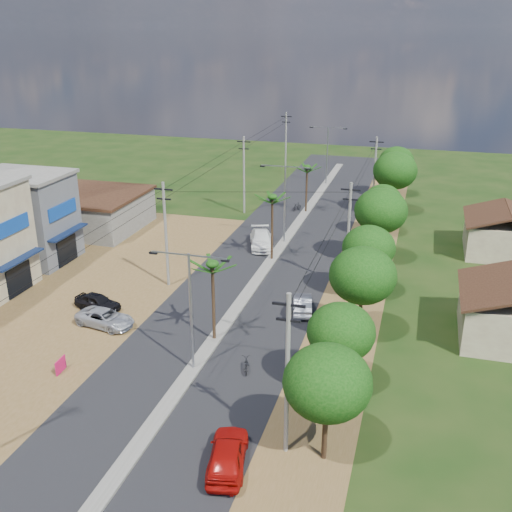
# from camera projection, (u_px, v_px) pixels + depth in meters

# --- Properties ---
(ground) EXTENTS (160.00, 160.00, 0.00)m
(ground) POSITION_uv_depth(u_px,v_px,m) (193.00, 370.00, 38.41)
(ground) COLOR black
(ground) RESTS_ON ground
(road) EXTENTS (12.00, 110.00, 0.04)m
(road) POSITION_uv_depth(u_px,v_px,m) (257.00, 280.00, 51.86)
(road) COLOR black
(road) RESTS_ON ground
(median) EXTENTS (1.00, 90.00, 0.18)m
(median) POSITION_uv_depth(u_px,v_px,m) (266.00, 267.00, 54.53)
(median) COLOR #605E56
(median) RESTS_ON ground
(dirt_lot_west) EXTENTS (18.00, 46.00, 0.04)m
(dirt_lot_west) POSITION_uv_depth(u_px,v_px,m) (60.00, 293.00, 49.43)
(dirt_lot_west) COLOR brown
(dirt_lot_west) RESTS_ON ground
(dirt_shoulder_east) EXTENTS (5.00, 90.00, 0.03)m
(dirt_shoulder_east) POSITION_uv_depth(u_px,v_px,m) (356.00, 292.00, 49.68)
(dirt_shoulder_east) COLOR brown
(dirt_shoulder_east) RESTS_ON ground
(shophouse_grey) EXTENTS (9.00, 6.40, 8.30)m
(shophouse_grey) POSITION_uv_depth(u_px,v_px,m) (25.00, 217.00, 55.12)
(shophouse_grey) COLOR #54575C
(shophouse_grey) RESTS_ON ground
(low_shed) EXTENTS (10.40, 10.40, 3.95)m
(low_shed) POSITION_uv_depth(u_px,v_px,m) (93.00, 211.00, 64.63)
(low_shed) COLOR #605E56
(low_shed) RESTS_ON ground
(house_east_far) EXTENTS (7.60, 7.50, 4.60)m
(house_east_far) POSITION_uv_depth(u_px,v_px,m) (505.00, 230.00, 57.28)
(house_east_far) COLOR gray
(house_east_far) RESTS_ON ground
(tree_east_a) EXTENTS (4.40, 4.40, 6.37)m
(tree_east_a) POSITION_uv_depth(u_px,v_px,m) (327.00, 383.00, 28.98)
(tree_east_a) COLOR black
(tree_east_a) RESTS_ON ground
(tree_east_b) EXTENTS (4.00, 4.00, 5.83)m
(tree_east_b) POSITION_uv_depth(u_px,v_px,m) (341.00, 332.00, 34.55)
(tree_east_b) COLOR black
(tree_east_b) RESTS_ON ground
(tree_east_c) EXTENTS (4.60, 4.60, 6.83)m
(tree_east_c) POSITION_uv_depth(u_px,v_px,m) (363.00, 276.00, 40.45)
(tree_east_c) COLOR black
(tree_east_c) RESTS_ON ground
(tree_east_d) EXTENTS (4.20, 4.20, 6.13)m
(tree_east_d) POSITION_uv_depth(u_px,v_px,m) (369.00, 248.00, 47.00)
(tree_east_d) COLOR black
(tree_east_d) RESTS_ON ground
(tree_east_e) EXTENTS (4.80, 4.80, 7.14)m
(tree_east_e) POSITION_uv_depth(u_px,v_px,m) (381.00, 211.00, 53.86)
(tree_east_e) COLOR black
(tree_east_e) RESTS_ON ground
(tree_east_f) EXTENTS (3.80, 3.80, 5.52)m
(tree_east_f) POSITION_uv_depth(u_px,v_px,m) (383.00, 200.00, 61.57)
(tree_east_f) COLOR black
(tree_east_f) RESTS_ON ground
(tree_east_g) EXTENTS (5.00, 5.00, 7.38)m
(tree_east_g) POSITION_uv_depth(u_px,v_px,m) (395.00, 171.00, 68.10)
(tree_east_g) COLOR black
(tree_east_g) RESTS_ON ground
(tree_east_h) EXTENTS (4.40, 4.40, 6.52)m
(tree_east_h) POSITION_uv_depth(u_px,v_px,m) (396.00, 161.00, 75.58)
(tree_east_h) COLOR black
(tree_east_h) RESTS_ON ground
(palm_median_near) EXTENTS (2.00, 2.00, 6.15)m
(palm_median_near) POSITION_uv_depth(u_px,v_px,m) (212.00, 268.00, 40.01)
(palm_median_near) COLOR black
(palm_median_near) RESTS_ON ground
(palm_median_mid) EXTENTS (2.00, 2.00, 6.55)m
(palm_median_mid) POSITION_uv_depth(u_px,v_px,m) (272.00, 200.00, 54.24)
(palm_median_mid) COLOR black
(palm_median_mid) RESTS_ON ground
(palm_median_far) EXTENTS (2.00, 2.00, 5.85)m
(palm_median_far) POSITION_uv_depth(u_px,v_px,m) (307.00, 169.00, 68.82)
(palm_median_far) COLOR black
(palm_median_far) RESTS_ON ground
(streetlight_near) EXTENTS (5.10, 0.18, 8.00)m
(streetlight_near) POSITION_uv_depth(u_px,v_px,m) (191.00, 302.00, 36.69)
(streetlight_near) COLOR gray
(streetlight_near) RESTS_ON ground
(streetlight_mid) EXTENTS (5.10, 0.18, 8.00)m
(streetlight_mid) POSITION_uv_depth(u_px,v_px,m) (285.00, 198.00, 59.12)
(streetlight_mid) COLOR gray
(streetlight_mid) RESTS_ON ground
(streetlight_far) EXTENTS (5.10, 0.18, 8.00)m
(streetlight_far) POSITION_uv_depth(u_px,v_px,m) (327.00, 150.00, 81.55)
(streetlight_far) COLOR gray
(streetlight_far) RESTS_ON ground
(utility_pole_w_b) EXTENTS (1.60, 0.24, 9.00)m
(utility_pole_w_b) POSITION_uv_depth(u_px,v_px,m) (166.00, 232.00, 49.27)
(utility_pole_w_b) COLOR #605E56
(utility_pole_w_b) RESTS_ON ground
(utility_pole_w_c) EXTENTS (1.60, 0.24, 9.00)m
(utility_pole_w_c) POSITION_uv_depth(u_px,v_px,m) (244.00, 173.00, 69.00)
(utility_pole_w_c) COLOR #605E56
(utility_pole_w_c) RESTS_ON ground
(utility_pole_w_d) EXTENTS (1.60, 0.24, 9.00)m
(utility_pole_w_d) POSITION_uv_depth(u_px,v_px,m) (286.00, 142.00, 87.84)
(utility_pole_w_d) COLOR #605E56
(utility_pole_w_d) RESTS_ON ground
(utility_pole_e_a) EXTENTS (1.60, 0.24, 9.00)m
(utility_pole_e_a) POSITION_uv_depth(u_px,v_px,m) (287.00, 372.00, 29.39)
(utility_pole_e_a) COLOR #605E56
(utility_pole_e_a) RESTS_ON ground
(utility_pole_e_b) EXTENTS (1.60, 0.24, 9.00)m
(utility_pole_e_b) POSITION_uv_depth(u_px,v_px,m) (348.00, 233.00, 49.13)
(utility_pole_e_b) COLOR #605E56
(utility_pole_e_b) RESTS_ON ground
(utility_pole_e_c) EXTENTS (1.60, 0.24, 9.00)m
(utility_pole_e_c) POSITION_uv_depth(u_px,v_px,m) (374.00, 174.00, 68.87)
(utility_pole_e_c) COLOR #605E56
(utility_pole_e_c) RESTS_ON ground
(car_red_near) EXTENTS (2.71, 4.83, 1.55)m
(car_red_near) POSITION_uv_depth(u_px,v_px,m) (227.00, 455.00, 29.66)
(car_red_near) COLOR #970B08
(car_red_near) RESTS_ON ground
(car_silver_mid) EXTENTS (2.16, 4.11, 1.29)m
(car_silver_mid) POSITION_uv_depth(u_px,v_px,m) (303.00, 304.00, 46.01)
(car_silver_mid) COLOR #A7AAB0
(car_silver_mid) RESTS_ON ground
(car_white_far) EXTENTS (3.70, 5.67, 1.53)m
(car_white_far) POSITION_uv_depth(u_px,v_px,m) (261.00, 240.00, 59.46)
(car_white_far) COLOR silver
(car_white_far) RESTS_ON ground
(car_parked_silver) EXTENTS (4.76, 2.81, 1.24)m
(car_parked_silver) POSITION_uv_depth(u_px,v_px,m) (105.00, 319.00, 43.77)
(car_parked_silver) COLOR #A7AAB0
(car_parked_silver) RESTS_ON ground
(car_parked_dark) EXTENTS (3.97, 2.15, 1.28)m
(car_parked_dark) POSITION_uv_depth(u_px,v_px,m) (98.00, 302.00, 46.32)
(car_parked_dark) COLOR black
(car_parked_dark) RESTS_ON ground
(moto_rider_east) EXTENTS (1.03, 1.74, 0.86)m
(moto_rider_east) POSITION_uv_depth(u_px,v_px,m) (246.00, 365.00, 38.10)
(moto_rider_east) COLOR black
(moto_rider_east) RESTS_ON ground
(moto_rider_west_a) EXTENTS (1.11, 1.61, 0.80)m
(moto_rider_west_a) POSITION_uv_depth(u_px,v_px,m) (268.00, 245.00, 59.25)
(moto_rider_west_a) COLOR black
(moto_rider_west_a) RESTS_ON ground
(moto_rider_west_b) EXTENTS (1.05, 1.61, 0.94)m
(moto_rider_west_b) POSITION_uv_depth(u_px,v_px,m) (297.00, 207.00, 71.32)
(moto_rider_west_b) COLOR black
(moto_rider_west_b) RESTS_ON ground
(roadside_sign) EXTENTS (0.14, 1.17, 0.97)m
(roadside_sign) POSITION_uv_depth(u_px,v_px,m) (61.00, 366.00, 37.98)
(roadside_sign) COLOR #BC114C
(roadside_sign) RESTS_ON ground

